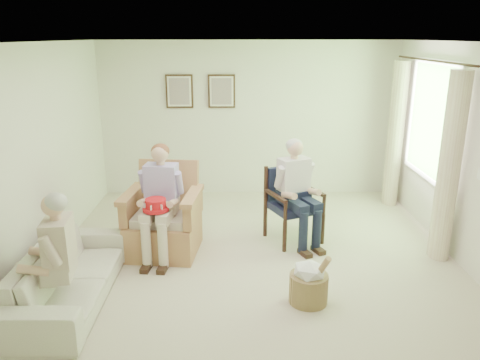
{
  "coord_description": "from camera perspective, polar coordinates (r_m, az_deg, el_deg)",
  "views": [
    {
      "loc": [
        -0.21,
        -5.12,
        2.66
      ],
      "look_at": [
        -0.17,
        0.09,
        1.05
      ],
      "focal_mm": 35.0,
      "sensor_mm": 36.0,
      "label": 1
    }
  ],
  "objects": [
    {
      "name": "wicker_armchair",
      "position": [
        6.06,
        -9.24,
        -5.38
      ],
      "size": [
        0.88,
        0.88,
        1.13
      ],
      "rotation": [
        0.0,
        0.0,
        -0.11
      ],
      "color": "tan",
      "rests_on": "ground"
    },
    {
      "name": "person_wicker",
      "position": [
        5.76,
        -9.68,
        -1.66
      ],
      "size": [
        0.4,
        0.62,
        1.39
      ],
      "rotation": [
        0.0,
        0.0,
        -0.11
      ],
      "color": "beige",
      "rests_on": "ground"
    },
    {
      "name": "left_wall",
      "position": [
        5.78,
        -23.82,
        2.05
      ],
      "size": [
        0.04,
        5.5,
        2.6
      ],
      "primitive_type": "cube",
      "color": "silver",
      "rests_on": "ground"
    },
    {
      "name": "sofa",
      "position": [
        5.26,
        -20.08,
        -10.79
      ],
      "size": [
        1.97,
        0.77,
        0.57
      ],
      "primitive_type": "imported",
      "rotation": [
        0.0,
        0.0,
        1.57
      ],
      "color": "beige",
      "rests_on": "ground"
    },
    {
      "name": "ceiling",
      "position": [
        5.13,
        1.96,
        16.47
      ],
      "size": [
        5.0,
        5.5,
        0.02
      ],
      "primitive_type": "cube",
      "color": "white",
      "rests_on": "back_wall"
    },
    {
      "name": "window",
      "position": [
        6.95,
        22.33,
        6.99
      ],
      "size": [
        0.13,
        2.5,
        1.63
      ],
      "color": "#2D6B23",
      "rests_on": "right_wall"
    },
    {
      "name": "framed_print_left",
      "position": [
        7.94,
        -7.4,
        10.67
      ],
      "size": [
        0.45,
        0.05,
        0.55
      ],
      "color": "#382114",
      "rests_on": "back_wall"
    },
    {
      "name": "curtain_right",
      "position": [
        7.88,
        18.41,
        5.24
      ],
      "size": [
        0.34,
        0.34,
        2.3
      ],
      "primitive_type": "cylinder",
      "color": "beige",
      "rests_on": "ground"
    },
    {
      "name": "curtain_left",
      "position": [
        6.11,
        24.12,
        1.32
      ],
      "size": [
        0.34,
        0.34,
        2.3
      ],
      "primitive_type": "cylinder",
      "color": "beige",
      "rests_on": "ground"
    },
    {
      "name": "person_sofa",
      "position": [
        4.82,
        -21.79,
        -8.13
      ],
      "size": [
        0.42,
        0.62,
        1.24
      ],
      "rotation": [
        0.0,
        0.0,
        -1.44
      ],
      "color": "#BCAB98",
      "rests_on": "ground"
    },
    {
      "name": "front_wall",
      "position": [
        2.75,
        4.12,
        -12.63
      ],
      "size": [
        5.0,
        0.04,
        2.6
      ],
      "primitive_type": "cube",
      "color": "silver",
      "rests_on": "ground"
    },
    {
      "name": "right_wall",
      "position": [
        5.96,
        26.63,
        2.11
      ],
      "size": [
        0.04,
        5.5,
        2.6
      ],
      "primitive_type": "cube",
      "color": "silver",
      "rests_on": "ground"
    },
    {
      "name": "framed_print_right",
      "position": [
        7.89,
        -2.26,
        10.75
      ],
      "size": [
        0.45,
        0.05,
        0.55
      ],
      "color": "#382114",
      "rests_on": "back_wall"
    },
    {
      "name": "back_wall",
      "position": [
        7.99,
        1.04,
        7.37
      ],
      "size": [
        5.0,
        0.04,
        2.6
      ],
      "primitive_type": "cube",
      "color": "silver",
      "rests_on": "ground"
    },
    {
      "name": "red_hat",
      "position": [
        5.61,
        -10.23,
        -3.08
      ],
      "size": [
        0.31,
        0.31,
        0.14
      ],
      "color": "red",
      "rests_on": "person_wicker"
    },
    {
      "name": "hatbox",
      "position": [
        4.99,
        8.41,
        -12.2
      ],
      "size": [
        0.49,
        0.49,
        0.59
      ],
      "color": "tan",
      "rests_on": "ground"
    },
    {
      "name": "person_dark",
      "position": [
        6.12,
        6.79,
        -0.64
      ],
      "size": [
        0.4,
        0.62,
        1.37
      ],
      "rotation": [
        0.0,
        0.0,
        0.42
      ],
      "color": "#171D33",
      "rests_on": "ground"
    },
    {
      "name": "wood_armchair",
      "position": [
        6.35,
        6.53,
        -2.51
      ],
      "size": [
        0.63,
        0.59,
        0.97
      ],
      "rotation": [
        0.0,
        0.0,
        0.42
      ],
      "color": "black",
      "rests_on": "ground"
    },
    {
      "name": "floor",
      "position": [
        5.78,
        1.7,
        -10.26
      ],
      "size": [
        5.5,
        5.5,
        0.0
      ],
      "primitive_type": "plane",
      "color": "#C1B49B",
      "rests_on": "ground"
    }
  ]
}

